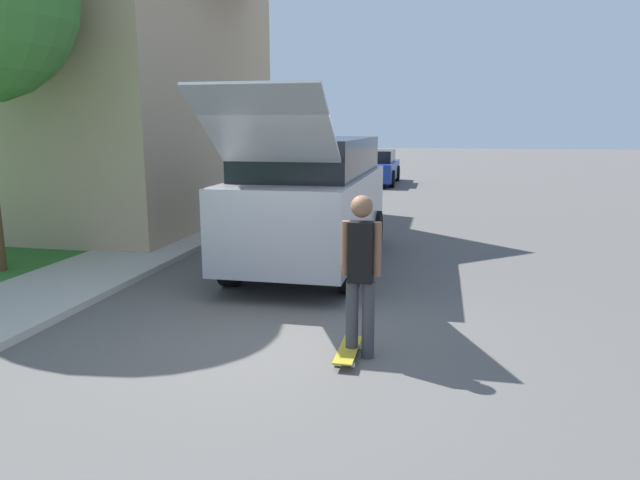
% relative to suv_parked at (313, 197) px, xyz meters
% --- Properties ---
extents(ground_plane, '(120.00, 120.00, 0.00)m').
position_rel_suv_parked_xyz_m(ground_plane, '(0.30, -3.60, -1.19)').
color(ground_plane, '#54514F').
extents(lawn, '(10.00, 80.00, 0.08)m').
position_rel_suv_parked_xyz_m(lawn, '(-7.70, 2.40, -1.15)').
color(lawn, '#2D6B28').
rests_on(lawn, ground_plane).
extents(sidewalk, '(1.80, 80.00, 0.10)m').
position_rel_suv_parked_xyz_m(sidewalk, '(-3.30, 2.40, -1.14)').
color(sidewalk, '#ADA89E').
rests_on(sidewalk, ground_plane).
extents(house, '(10.08, 8.60, 8.81)m').
position_rel_suv_parked_xyz_m(house, '(-7.66, 3.71, 3.48)').
color(house, tan).
rests_on(house, lawn).
extents(suv_parked, '(2.04, 5.88, 2.86)m').
position_rel_suv_parked_xyz_m(suv_parked, '(0.00, 0.00, 0.00)').
color(suv_parked, gray).
rests_on(suv_parked, ground_plane).
extents(car_down_street, '(1.92, 4.48, 1.40)m').
position_rel_suv_parked_xyz_m(car_down_street, '(-0.61, 14.54, -0.50)').
color(car_down_street, navy).
rests_on(car_down_street, ground_plane).
extents(skateboarder, '(0.41, 0.22, 1.70)m').
position_rel_suv_parked_xyz_m(skateboarder, '(1.37, -3.91, -0.24)').
color(skateboarder, '#38383D').
rests_on(skateboarder, ground_plane).
extents(skateboard, '(0.21, 0.78, 0.10)m').
position_rel_suv_parked_xyz_m(skateboard, '(1.26, -3.97, -1.10)').
color(skateboard, '#A89323').
rests_on(skateboard, ground_plane).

